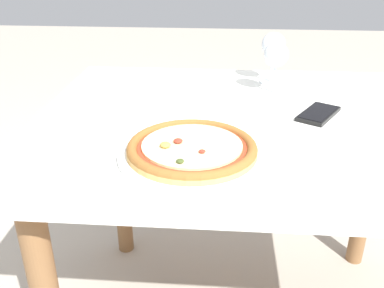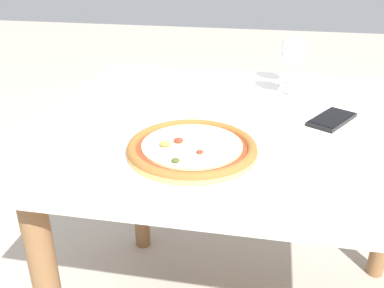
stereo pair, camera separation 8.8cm
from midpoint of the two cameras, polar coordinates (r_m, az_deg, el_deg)
name	(u,v)px [view 2 (the right image)]	position (r m, az deg, el deg)	size (l,w,h in m)	color
dining_table	(261,157)	(1.12, 11.38, -1.82)	(1.12, 0.90, 0.71)	brown
pizza_plate	(192,150)	(0.89, 2.84, -0.84)	(0.31, 0.31, 0.04)	white
fork	(121,127)	(1.03, -7.05, 2.14)	(0.03, 0.17, 0.00)	silver
wine_glass_far_left	(293,60)	(1.25, 15.38, 10.74)	(0.07, 0.07, 0.15)	silver
wine_glass_far_right	(294,49)	(1.35, 15.26, 12.13)	(0.07, 0.07, 0.16)	silver
cell_phone	(332,119)	(1.14, 20.29, 3.07)	(0.13, 0.16, 0.01)	black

